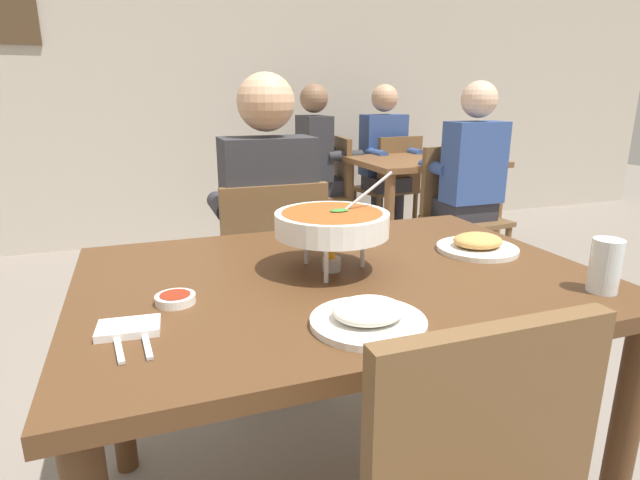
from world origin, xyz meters
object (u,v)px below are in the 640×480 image
Objects in this scene: dining_table_main at (339,309)px; appetizer_plate at (477,245)px; drink_glass at (605,268)px; chair_bg_left at (329,186)px; chair_bg_middle at (391,183)px; chair_bg_right at (457,207)px; patron_bg_middle at (385,154)px; curry_bowl at (332,224)px; patron_bg_right at (469,173)px; diner_main at (267,217)px; patron_bg_left at (319,157)px; dining_table_far at (422,177)px; sauce_dish at (175,299)px; chair_diner_main at (270,274)px; rice_plate at (368,316)px.

appetizer_plate is (0.46, 0.04, 0.13)m from dining_table_main.
drink_glass is 3.02m from chair_bg_left.
chair_bg_left and chair_bg_middle have the same top height.
chair_bg_right is (-0.04, -1.01, 0.00)m from chair_bg_middle.
patron_bg_middle reaches higher than appetizer_plate.
patron_bg_right is at bearing 44.61° from curry_bowl.
drink_glass is (0.54, -1.13, 0.08)m from diner_main.
patron_bg_left and patron_bg_middle have the same top height.
drink_glass is 2.19m from chair_bg_right.
dining_table_far is at bearing 87.52° from chair_bg_right.
dining_table_main is at bearing -63.12° from curry_bowl.
chair_bg_middle reaches higher than appetizer_plate.
patron_bg_middle reaches higher than sauce_dish.
patron_bg_right is (-0.03, -1.11, 0.24)m from chair_bg_middle.
chair_bg_right is (1.49, 0.85, 0.00)m from chair_diner_main.
curry_bowl reaches higher than sauce_dish.
dining_table_far is 0.76× the size of patron_bg_left.
dining_table_far is at bearing -92.25° from chair_bg_middle.
sauce_dish is at bearing 164.32° from drink_glass.
diner_main is 2.38m from patron_bg_middle.
sauce_dish is (-0.42, -0.82, 0.27)m from chair_diner_main.
curry_bowl is 0.25× the size of patron_bg_right.
dining_table_far is 0.56m from patron_bg_middle.
chair_bg_left is (0.43, 2.97, -0.32)m from drink_glass.
patron_bg_left is (-0.62, 0.54, 0.11)m from dining_table_far.
dining_table_main is at bearing -125.66° from dining_table_far.
patron_bg_right is (0.96, 1.85, -0.08)m from drink_glass.
chair_bg_left is (0.98, 1.84, -0.24)m from diner_main.
appetizer_plate is 0.18× the size of patron_bg_right.
sauce_dish is at bearing -131.73° from dining_table_far.
dining_table_main is at bearing -134.71° from patron_bg_right.
dining_table_far is at bearing 48.27° from sauce_dish.
chair_bg_left is at bearing 115.01° from patron_bg_right.
curry_bowl is 0.37× the size of chair_bg_middle.
sauce_dish reaches higher than dining_table_far.
chair_bg_right is 1.07m from patron_bg_middle.
appetizer_plate is 0.27× the size of chair_bg_left.
chair_bg_middle is at bearing 87.75° from dining_table_far.
appetizer_plate is 0.24× the size of dining_table_far.
rice_plate is 3.35m from chair_bg_middle.
dining_table_main is 1.48× the size of chair_bg_right.
chair_bg_right is at bearing -92.36° from chair_bg_middle.
drink_glass reaches higher than dining_table_far.
drink_glass is at bearing -108.50° from chair_bg_middle.
chair_bg_middle and chair_bg_right have the same top height.
rice_plate is 1.85× the size of drink_glass.
dining_table_main is 2.60m from dining_table_far.
curry_bowl reaches higher than drink_glass.
drink_glass is (0.54, -1.10, 0.32)m from chair_diner_main.
patron_bg_right is at bearing -84.95° from chair_bg_right.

